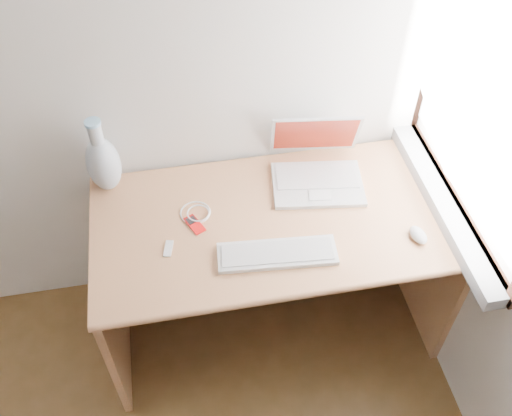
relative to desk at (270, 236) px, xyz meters
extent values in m
cube|color=white|center=(0.72, -0.16, 0.78)|extent=(0.01, 0.90, 1.00)
cube|color=gray|center=(0.66, -0.16, 0.25)|extent=(0.10, 0.96, 0.06)
cube|color=white|center=(0.64, -0.16, 0.81)|extent=(0.02, 0.84, 0.92)
cube|color=tan|center=(0.00, -0.09, 0.21)|extent=(1.44, 0.72, 0.03)
cube|color=tan|center=(-0.71, -0.09, -0.18)|extent=(0.03, 0.68, 0.73)
cube|color=tan|center=(0.71, -0.09, -0.18)|extent=(0.03, 0.68, 0.73)
cube|color=tan|center=(0.00, 0.26, -0.06)|extent=(1.38, 0.03, 0.49)
cube|color=silver|center=(0.21, 0.05, 0.23)|extent=(0.40, 0.31, 0.02)
cube|color=silver|center=(0.21, 0.05, 0.24)|extent=(0.35, 0.19, 0.00)
cube|color=silver|center=(0.21, 0.18, 0.35)|extent=(0.38, 0.14, 0.24)
cube|color=maroon|center=(0.21, 0.18, 0.35)|extent=(0.35, 0.12, 0.21)
cube|color=white|center=(-0.03, -0.27, 0.23)|extent=(0.45, 0.17, 0.02)
cube|color=silver|center=(-0.03, -0.27, 0.24)|extent=(0.42, 0.14, 0.00)
ellipsoid|color=silver|center=(0.51, -0.29, 0.24)|extent=(0.07, 0.10, 0.03)
cube|color=red|center=(-0.32, -0.07, 0.22)|extent=(0.08, 0.11, 0.01)
cube|color=black|center=(-0.32, -0.07, 0.23)|extent=(0.05, 0.05, 0.00)
torus|color=white|center=(-0.31, -0.01, 0.22)|extent=(0.13, 0.13, 0.01)
cube|color=white|center=(-0.43, -0.17, 0.22)|extent=(0.04, 0.08, 0.01)
ellipsoid|color=silver|center=(-0.64, 0.20, 0.35)|extent=(0.13, 0.13, 0.26)
cylinder|color=silver|center=(-0.64, 0.20, 0.51)|extent=(0.05, 0.05, 0.10)
cylinder|color=#9BD3F8|center=(-0.64, 0.20, 0.56)|extent=(0.06, 0.06, 0.01)
camera|label=1|loc=(-0.34, -1.53, 1.91)|focal=40.00mm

